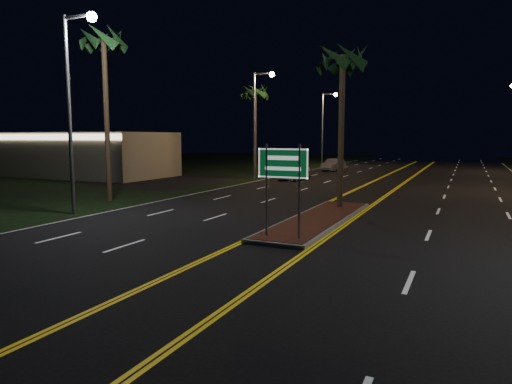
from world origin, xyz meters
The scene contains 13 objects.
ground centered at (0.00, 0.00, 0.00)m, with size 120.00×120.00×0.00m, color black.
grass_left centered at (-30.00, 25.00, 0.00)m, with size 40.00×110.00×0.01m, color black.
median_island centered at (0.00, 7.00, 0.08)m, with size 2.25×10.25×0.17m.
highway_sign centered at (0.00, 2.80, 2.40)m, with size 1.80×0.08×3.20m.
commercial_building centered at (-26.00, 19.99, 2.00)m, with size 15.00×8.12×4.00m.
streetlight_left_near centered at (-10.61, 4.00, 5.66)m, with size 1.91×0.44×9.00m.
streetlight_left_mid centered at (-10.61, 24.00, 5.66)m, with size 1.91×0.44×9.00m.
streetlight_left_far centered at (-10.61, 44.00, 5.66)m, with size 1.91×0.44×9.00m.
palm_median centered at (0.00, 10.50, 7.28)m, with size 2.40×2.40×8.30m.
palm_left_near centered at (-12.50, 8.00, 8.68)m, with size 2.40×2.40×9.80m.
palm_left_far centered at (-12.80, 28.00, 7.75)m, with size 2.40×2.40×8.80m.
car_near centered at (-7.60, 24.74, 0.81)m, with size 2.09×4.88×1.63m, color silver.
car_far centered at (-7.42, 36.40, 0.75)m, with size 1.92×4.48×1.49m, color #B0B2BA.
Camera 1 is at (5.67, -11.57, 3.58)m, focal length 32.00 mm.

